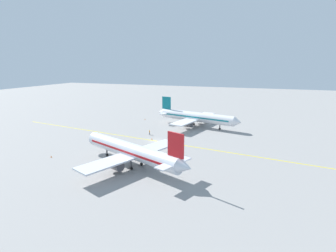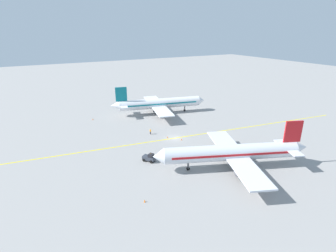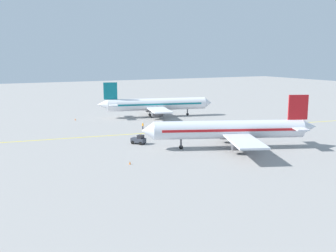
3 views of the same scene
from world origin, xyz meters
name	(u,v)px [view 3 (image 3 of 3)]	position (x,y,z in m)	size (l,w,h in m)	color
ground_plane	(171,132)	(0.00, 0.00, 0.00)	(400.00, 400.00, 0.00)	gray
apron_yellow_centreline	(171,132)	(0.00, 0.00, 0.00)	(0.40, 120.00, 0.01)	yellow
airplane_at_gate	(156,105)	(-23.42, 6.92, 3.71)	(28.43, 35.16, 10.60)	white
airplane_adjacent_stand	(231,130)	(20.97, 2.68, 3.71)	(27.93, 34.07, 10.60)	silver
baggage_tug_dark	(139,140)	(9.18, -12.33, 0.90)	(3.32, 2.95, 2.11)	#333842
ground_crew_worker	(143,126)	(-6.11, -4.82, 0.91)	(0.57, 0.29, 1.68)	#23232D
traffic_cone_near_nose	(130,163)	(23.07, -19.78, 0.28)	(0.32, 0.32, 0.55)	orange
traffic_cone_mid_apron	(179,132)	(2.17, 0.99, 0.28)	(0.32, 0.32, 0.55)	orange
traffic_cone_by_wingtip	(162,130)	(-1.09, -1.79, 0.28)	(0.32, 0.32, 0.55)	orange
traffic_cone_far_edge	(75,119)	(-27.76, -16.65, 0.28)	(0.32, 0.32, 0.55)	orange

